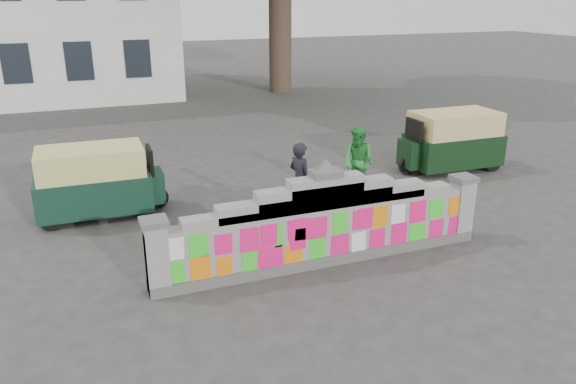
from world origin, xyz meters
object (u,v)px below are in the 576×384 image
at_px(cyclist_bike, 300,206).
at_px(rickshaw_left, 96,181).
at_px(pedestrian, 358,162).
at_px(rickshaw_right, 451,140).
at_px(cyclist_rider, 300,192).

relative_size(cyclist_bike, rickshaw_left, 0.64).
height_order(cyclist_bike, rickshaw_left, rickshaw_left).
relative_size(pedestrian, rickshaw_right, 0.57).
bearing_deg(rickshaw_right, cyclist_bike, 23.49).
bearing_deg(rickshaw_left, cyclist_rider, -29.29).
relative_size(pedestrian, rickshaw_left, 0.60).
relative_size(cyclist_rider, rickshaw_right, 0.54).
relative_size(rickshaw_left, rickshaw_right, 0.96).
height_order(cyclist_rider, rickshaw_left, cyclist_rider).
bearing_deg(rickshaw_left, cyclist_bike, -29.29).
relative_size(cyclist_rider, pedestrian, 0.95).
xyz_separation_m(cyclist_bike, rickshaw_right, (5.52, 2.28, 0.37)).
bearing_deg(cyclist_rider, rickshaw_left, 38.44).
distance_m(cyclist_bike, rickshaw_left, 4.56).
relative_size(cyclist_bike, cyclist_rider, 1.12).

